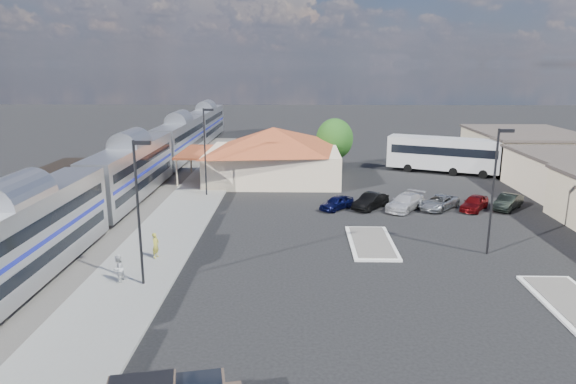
{
  "coord_description": "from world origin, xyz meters",
  "views": [
    {
      "loc": [
        -1.52,
        -34.9,
        13.19
      ],
      "look_at": [
        -2.42,
        6.84,
        2.8
      ],
      "focal_mm": 32.0,
      "sensor_mm": 36.0,
      "label": 1
    }
  ],
  "objects": [
    {
      "name": "ground",
      "position": [
        0.0,
        0.0,
        0.0
      ],
      "size": [
        280.0,
        280.0,
        0.0
      ],
      "primitive_type": "plane",
      "color": "black",
      "rests_on": "ground"
    },
    {
      "name": "railbed",
      "position": [
        -21.0,
        8.0,
        0.06
      ],
      "size": [
        16.0,
        100.0,
        0.12
      ],
      "primitive_type": "cube",
      "color": "#4C4944",
      "rests_on": "ground"
    },
    {
      "name": "platform",
      "position": [
        -12.0,
        6.0,
        0.09
      ],
      "size": [
        5.5,
        92.0,
        0.18
      ],
      "primitive_type": "cube",
      "color": "gray",
      "rests_on": "ground"
    },
    {
      "name": "passenger_train",
      "position": [
        -18.0,
        14.33,
        2.87
      ],
      "size": [
        3.0,
        104.0,
        5.55
      ],
      "color": "silver",
      "rests_on": "ground"
    },
    {
      "name": "freight_cars",
      "position": [
        -24.0,
        9.03,
        1.93
      ],
      "size": [
        2.8,
        46.0,
        4.0
      ],
      "color": "black",
      "rests_on": "ground"
    },
    {
      "name": "station_depot",
      "position": [
        -4.56,
        24.0,
        3.13
      ],
      "size": [
        18.35,
        12.24,
        6.2
      ],
      "color": "beige",
      "rests_on": "ground"
    },
    {
      "name": "traffic_island_south",
      "position": [
        4.0,
        2.0,
        0.1
      ],
      "size": [
        3.3,
        7.5,
        0.21
      ],
      "color": "silver",
      "rests_on": "ground"
    },
    {
      "name": "traffic_island_north",
      "position": [
        14.0,
        -8.0,
        0.1
      ],
      "size": [
        3.3,
        7.5,
        0.21
      ],
      "color": "silver",
      "rests_on": "ground"
    },
    {
      "name": "lamp_plat_s",
      "position": [
        -10.9,
        -6.0,
        5.34
      ],
      "size": [
        1.08,
        0.25,
        9.0
      ],
      "color": "black",
      "rests_on": "ground"
    },
    {
      "name": "lamp_plat_n",
      "position": [
        -10.9,
        16.0,
        5.34
      ],
      "size": [
        1.08,
        0.25,
        9.0
      ],
      "color": "black",
      "rests_on": "ground"
    },
    {
      "name": "lamp_lot",
      "position": [
        12.1,
        0.0,
        5.34
      ],
      "size": [
        1.08,
        0.25,
        9.0
      ],
      "color": "black",
      "rests_on": "ground"
    },
    {
      "name": "tree_depot",
      "position": [
        3.0,
        30.0,
        4.02
      ],
      "size": [
        4.71,
        4.71,
        6.63
      ],
      "color": "#382314",
      "rests_on": "ground"
    },
    {
      "name": "coach_bus",
      "position": [
        16.55,
        28.45,
        2.54
      ],
      "size": [
        13.77,
        8.16,
        4.4
      ],
      "rotation": [
        0.0,
        0.0,
        1.16
      ],
      "color": "white",
      "rests_on": "ground"
    },
    {
      "name": "person_a",
      "position": [
        -11.4,
        -1.64,
        1.07
      ],
      "size": [
        0.59,
        0.74,
        1.77
      ],
      "primitive_type": "imported",
      "rotation": [
        0.0,
        0.0,
        1.29
      ],
      "color": "gold",
      "rests_on": "platform"
    },
    {
      "name": "person_b",
      "position": [
        -12.58,
        -5.79,
        1.05
      ],
      "size": [
        0.86,
        0.99,
        1.75
      ],
      "primitive_type": "imported",
      "rotation": [
        0.0,
        0.0,
        -1.83
      ],
      "color": "silver",
      "rests_on": "platform"
    },
    {
      "name": "parked_car_a",
      "position": [
        2.04,
        11.48,
        0.64
      ],
      "size": [
        3.69,
        3.8,
        1.29
      ],
      "primitive_type": "imported",
      "rotation": [
        0.0,
        0.0,
        -0.75
      ],
      "color": "#0B0F3B",
      "rests_on": "ground"
    },
    {
      "name": "parked_car_b",
      "position": [
        5.24,
        11.78,
        0.73
      ],
      "size": [
        3.92,
        4.43,
        1.46
      ],
      "primitive_type": "imported",
      "rotation": [
        0.0,
        0.0,
        -0.66
      ],
      "color": "black",
      "rests_on": "ground"
    },
    {
      "name": "parked_car_c",
      "position": [
        8.44,
        11.48,
        0.74
      ],
      "size": [
        4.73,
        5.36,
        1.49
      ],
      "primitive_type": "imported",
      "rotation": [
        0.0,
        0.0,
        -0.64
      ],
      "color": "white",
      "rests_on": "ground"
    },
    {
      "name": "parked_car_d",
      "position": [
        11.64,
        11.78,
        0.66
      ],
      "size": [
        4.84,
        4.99,
        1.32
      ],
      "primitive_type": "imported",
      "rotation": [
        0.0,
        0.0,
        -0.74
      ],
      "color": "gray",
      "rests_on": "ground"
    },
    {
      "name": "parked_car_e",
      "position": [
        14.84,
        11.48,
        0.71
      ],
      "size": [
        3.8,
        4.35,
        1.42
      ],
      "primitive_type": "imported",
      "rotation": [
        0.0,
        0.0,
        -0.63
      ],
      "color": "maroon",
      "rests_on": "ground"
    },
    {
      "name": "parked_car_f",
      "position": [
        18.04,
        11.78,
        0.72
      ],
      "size": [
        3.97,
        4.32,
        1.44
      ],
      "primitive_type": "imported",
      "rotation": [
        0.0,
        0.0,
        -0.7
      ],
      "color": "black",
      "rests_on": "ground"
    }
  ]
}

